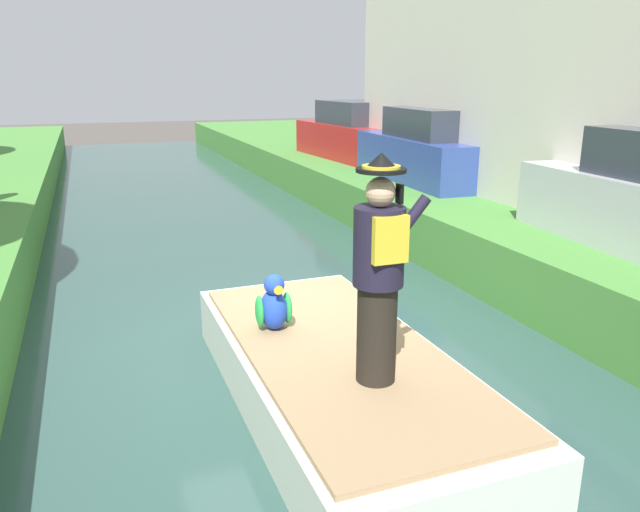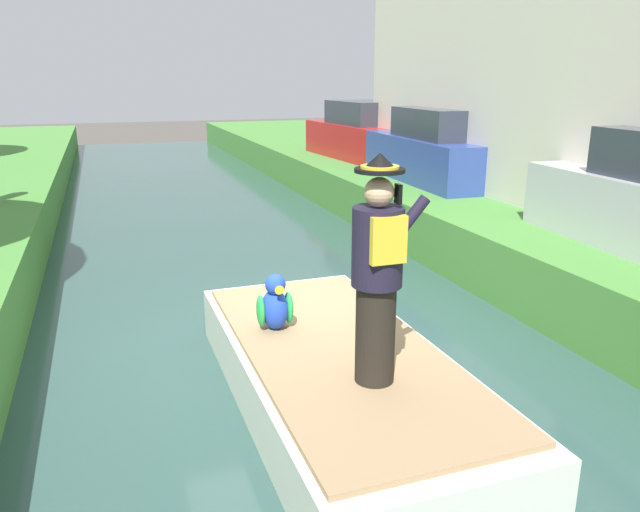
% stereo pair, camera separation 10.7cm
% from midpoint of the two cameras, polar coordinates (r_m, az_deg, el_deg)
% --- Properties ---
extents(ground_plane, '(80.00, 80.00, 0.00)m').
position_cam_midpoint_polar(ground_plane, '(7.29, -2.10, -8.84)').
color(ground_plane, '#4C4742').
extents(canal_water, '(5.88, 48.00, 0.10)m').
position_cam_midpoint_polar(canal_water, '(7.27, -2.11, -8.49)').
color(canal_water, '#2D4C47').
rests_on(canal_water, ground).
extents(boat, '(1.83, 4.21, 0.61)m').
position_cam_midpoint_polar(boat, '(5.85, 2.30, -11.15)').
color(boat, silver).
rests_on(boat, canal_water).
extents(person_pirate, '(0.61, 0.42, 1.85)m').
position_cam_midpoint_polar(person_pirate, '(4.80, 6.01, -1.52)').
color(person_pirate, black).
rests_on(person_pirate, boat).
extents(parrot_plush, '(0.36, 0.35, 0.57)m').
position_cam_midpoint_polar(parrot_plush, '(6.02, -3.69, -4.57)').
color(parrot_plush, blue).
rests_on(parrot_plush, boat).
extents(parked_car_blue, '(1.84, 4.06, 1.50)m').
position_cam_midpoint_polar(parked_car_blue, '(13.33, 11.26, 9.58)').
color(parked_car_blue, '#2D4293').
rests_on(parked_car_blue, grass_bank_far).
extents(parked_car_red, '(1.97, 4.11, 1.50)m').
position_cam_midpoint_polar(parked_car_red, '(16.94, 4.22, 11.21)').
color(parked_car_red, red).
rests_on(parked_car_red, grass_bank_far).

